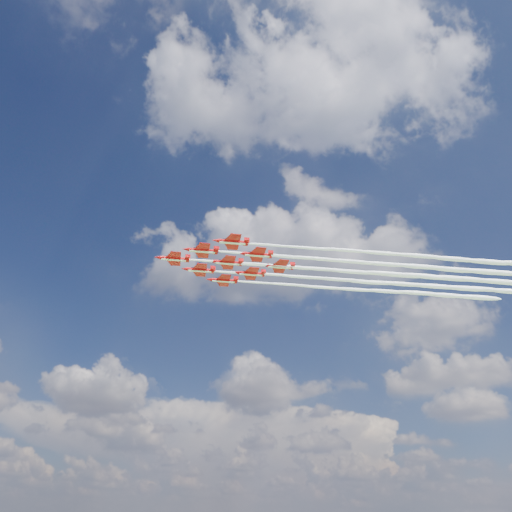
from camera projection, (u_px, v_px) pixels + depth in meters
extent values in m
cylinder|color=#B90A0E|center=(174.00, 259.00, 169.26)|extent=(8.67, 4.40, 1.22)
cone|color=#B90A0E|center=(157.00, 257.00, 168.51)|extent=(2.51, 1.95, 1.22)
cone|color=#B90A0E|center=(189.00, 260.00, 169.97)|extent=(1.95, 1.64, 1.11)
ellipsoid|color=black|center=(167.00, 257.00, 169.19)|extent=(2.51, 1.79, 0.79)
cube|color=#B90A0E|center=(176.00, 259.00, 169.31)|extent=(7.05, 10.76, 0.15)
cube|color=#B90A0E|center=(187.00, 260.00, 169.86)|extent=(2.91, 4.27, 0.13)
cube|color=#B90A0E|center=(188.00, 257.00, 170.36)|extent=(1.70, 0.80, 1.99)
cube|color=white|center=(174.00, 260.00, 169.00)|extent=(8.08, 3.99, 0.13)
cylinder|color=#B90A0E|center=(202.00, 250.00, 164.18)|extent=(8.67, 4.40, 1.22)
cone|color=#B90A0E|center=(185.00, 249.00, 163.43)|extent=(2.51, 1.95, 1.22)
cone|color=#B90A0E|center=(218.00, 252.00, 164.89)|extent=(1.95, 1.64, 1.11)
ellipsoid|color=black|center=(196.00, 249.00, 164.11)|extent=(2.51, 1.79, 0.79)
cube|color=#B90A0E|center=(204.00, 251.00, 164.23)|extent=(7.05, 10.76, 0.15)
cube|color=#B90A0E|center=(216.00, 251.00, 164.79)|extent=(2.91, 4.27, 0.13)
cube|color=#B90A0E|center=(216.00, 249.00, 165.29)|extent=(1.70, 0.80, 1.99)
cube|color=white|center=(202.00, 252.00, 163.92)|extent=(8.08, 3.99, 0.13)
cylinder|color=#B90A0E|center=(200.00, 270.00, 176.84)|extent=(8.67, 4.40, 1.22)
cone|color=#B90A0E|center=(184.00, 269.00, 176.09)|extent=(2.51, 1.95, 1.22)
cone|color=#B90A0E|center=(214.00, 271.00, 177.55)|extent=(1.95, 1.64, 1.11)
ellipsoid|color=black|center=(194.00, 268.00, 176.78)|extent=(2.51, 1.79, 0.79)
cube|color=#B90A0E|center=(201.00, 270.00, 176.89)|extent=(7.05, 10.76, 0.15)
cube|color=#B90A0E|center=(212.00, 271.00, 177.45)|extent=(2.91, 4.27, 0.13)
cube|color=#B90A0E|center=(213.00, 268.00, 177.95)|extent=(1.70, 0.80, 1.99)
cube|color=white|center=(200.00, 271.00, 176.58)|extent=(8.08, 3.99, 0.13)
cylinder|color=#B90A0E|center=(232.00, 242.00, 159.10)|extent=(8.67, 4.40, 1.22)
cone|color=#B90A0E|center=(215.00, 240.00, 158.35)|extent=(2.51, 1.95, 1.22)
cone|color=#B90A0E|center=(249.00, 243.00, 159.81)|extent=(1.95, 1.64, 1.11)
ellipsoid|color=black|center=(226.00, 240.00, 159.04)|extent=(2.51, 1.79, 0.79)
cube|color=#B90A0E|center=(234.00, 242.00, 159.15)|extent=(7.05, 10.76, 0.15)
cube|color=#B90A0E|center=(246.00, 243.00, 159.71)|extent=(2.91, 4.27, 0.13)
cube|color=#B90A0E|center=(247.00, 240.00, 160.21)|extent=(1.70, 0.80, 1.99)
cube|color=white|center=(232.00, 243.00, 158.84)|extent=(8.08, 3.99, 0.13)
cylinder|color=#B90A0E|center=(228.00, 262.00, 171.76)|extent=(8.67, 4.40, 1.22)
cone|color=#B90A0E|center=(212.00, 261.00, 171.01)|extent=(2.51, 1.95, 1.22)
cone|color=#B90A0E|center=(243.00, 264.00, 172.47)|extent=(1.95, 1.64, 1.11)
ellipsoid|color=black|center=(221.00, 261.00, 171.70)|extent=(2.51, 1.79, 0.79)
cube|color=#B90A0E|center=(229.00, 263.00, 171.81)|extent=(7.05, 10.76, 0.15)
cube|color=#B90A0E|center=(240.00, 263.00, 172.37)|extent=(2.91, 4.27, 0.13)
cube|color=#B90A0E|center=(241.00, 261.00, 172.87)|extent=(1.70, 0.80, 1.99)
cube|color=white|center=(228.00, 264.00, 171.50)|extent=(8.08, 3.99, 0.13)
cylinder|color=#B90A0E|center=(223.00, 280.00, 184.43)|extent=(8.67, 4.40, 1.22)
cone|color=#B90A0E|center=(209.00, 279.00, 183.67)|extent=(2.51, 1.95, 1.22)
cone|color=#B90A0E|center=(237.00, 281.00, 185.14)|extent=(1.95, 1.64, 1.11)
ellipsoid|color=black|center=(218.00, 279.00, 184.36)|extent=(2.51, 1.79, 0.79)
cube|color=#B90A0E|center=(225.00, 281.00, 184.47)|extent=(7.05, 10.76, 0.15)
cube|color=#B90A0E|center=(235.00, 281.00, 185.03)|extent=(2.91, 4.27, 0.13)
cube|color=#B90A0E|center=(236.00, 279.00, 185.53)|extent=(1.70, 0.80, 1.99)
cube|color=white|center=(223.00, 282.00, 184.16)|extent=(8.08, 3.99, 0.13)
cylinder|color=#B90A0E|center=(257.00, 255.00, 166.69)|extent=(8.67, 4.40, 1.22)
cone|color=#B90A0E|center=(241.00, 253.00, 165.93)|extent=(2.51, 1.95, 1.22)
cone|color=#B90A0E|center=(272.00, 256.00, 167.39)|extent=(1.95, 1.64, 1.11)
ellipsoid|color=black|center=(251.00, 253.00, 166.62)|extent=(2.51, 1.79, 0.79)
cube|color=#B90A0E|center=(259.00, 255.00, 166.73)|extent=(7.05, 10.76, 0.15)
cube|color=#B90A0E|center=(270.00, 255.00, 167.29)|extent=(2.91, 4.27, 0.13)
cube|color=#B90A0E|center=(271.00, 253.00, 167.79)|extent=(1.70, 0.80, 1.99)
cube|color=white|center=(257.00, 256.00, 166.42)|extent=(8.08, 3.99, 0.13)
cylinder|color=#B90A0E|center=(251.00, 273.00, 179.35)|extent=(8.67, 4.40, 1.22)
cone|color=#B90A0E|center=(236.00, 272.00, 178.59)|extent=(2.51, 1.95, 1.22)
cone|color=#B90A0E|center=(265.00, 274.00, 180.06)|extent=(1.95, 1.64, 1.11)
ellipsoid|color=black|center=(245.00, 272.00, 179.28)|extent=(2.51, 1.79, 0.79)
cube|color=#B90A0E|center=(252.00, 274.00, 179.40)|extent=(7.05, 10.76, 0.15)
cube|color=#B90A0E|center=(263.00, 274.00, 179.95)|extent=(2.91, 4.27, 0.13)
cube|color=#B90A0E|center=(264.00, 272.00, 180.45)|extent=(1.70, 0.80, 1.99)
cube|color=white|center=(251.00, 275.00, 179.09)|extent=(8.08, 3.99, 0.13)
cylinder|color=#B90A0E|center=(280.00, 266.00, 174.27)|extent=(8.67, 4.40, 1.22)
cone|color=#B90A0E|center=(264.00, 265.00, 173.51)|extent=(2.51, 1.95, 1.22)
cone|color=#B90A0E|center=(294.00, 267.00, 174.98)|extent=(1.95, 1.64, 1.11)
ellipsoid|color=black|center=(274.00, 264.00, 174.20)|extent=(2.51, 1.79, 0.79)
cube|color=#B90A0E|center=(281.00, 266.00, 174.32)|extent=(7.05, 10.76, 0.15)
cube|color=#B90A0E|center=(292.00, 267.00, 174.87)|extent=(2.91, 4.27, 0.13)
cube|color=#B90A0E|center=(293.00, 265.00, 175.37)|extent=(1.70, 0.80, 1.99)
cube|color=white|center=(280.00, 268.00, 174.01)|extent=(8.08, 3.99, 0.13)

